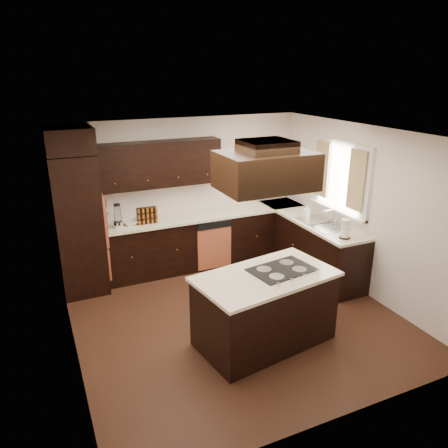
{
  "coord_description": "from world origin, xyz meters",
  "views": [
    {
      "loc": [
        -2.3,
        -4.74,
        3.24
      ],
      "look_at": [
        0.1,
        0.6,
        1.15
      ],
      "focal_mm": 35.0,
      "sensor_mm": 36.0,
      "label": 1
    }
  ],
  "objects_px": {
    "range_hood": "(266,171)",
    "spice_rack": "(147,215)",
    "oven_column": "(78,224)",
    "island": "(265,310)"
  },
  "relations": [
    {
      "from": "island",
      "to": "range_hood",
      "type": "bearing_deg",
      "value": 70.48
    },
    {
      "from": "island",
      "to": "spice_rack",
      "type": "height_order",
      "value": "spice_rack"
    },
    {
      "from": "spice_rack",
      "to": "range_hood",
      "type": "bearing_deg",
      "value": -67.45
    },
    {
      "from": "oven_column",
      "to": "range_hood",
      "type": "xyz_separation_m",
      "value": [
        1.88,
        -2.25,
        1.1
      ]
    },
    {
      "from": "oven_column",
      "to": "island",
      "type": "xyz_separation_m",
      "value": [
        1.85,
        -2.37,
        -0.62
      ]
    },
    {
      "from": "oven_column",
      "to": "spice_rack",
      "type": "relative_size",
      "value": 6.7
    },
    {
      "from": "island",
      "to": "range_hood",
      "type": "distance_m",
      "value": 1.72
    },
    {
      "from": "range_hood",
      "to": "spice_rack",
      "type": "relative_size",
      "value": 3.32
    },
    {
      "from": "range_hood",
      "to": "oven_column",
      "type": "bearing_deg",
      "value": 129.74
    },
    {
      "from": "oven_column",
      "to": "spice_rack",
      "type": "bearing_deg",
      "value": 1.0
    }
  ]
}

